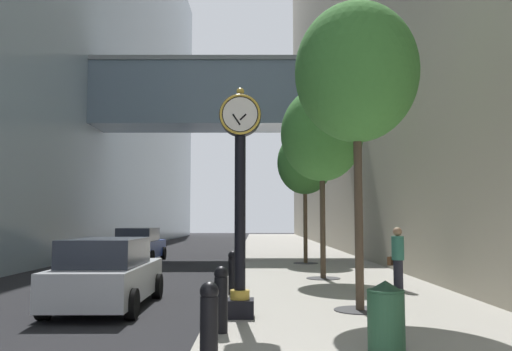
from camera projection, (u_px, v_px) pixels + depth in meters
The scene contains 14 objects.
ground_plane at pixel (240, 256), 30.89m from camera, with size 110.00×110.00×0.00m, color black.
sidewalk_right at pixel (291, 251), 33.88m from camera, with size 6.23×80.00×0.14m, color #9E998E.
building_block_left at pixel (51, 12), 35.17m from camera, with size 23.70×80.00×31.45m.
street_clock at pixel (241, 189), 10.66m from camera, with size 0.84×0.55×4.57m.
bollard_nearest at pixel (210, 324), 6.76m from camera, with size 0.24×0.24×1.12m.
bollard_second at pixel (222, 298), 9.07m from camera, with size 0.24×0.24×1.12m.
bollard_fourth at pixel (233, 272), 13.67m from camera, with size 0.24×0.24×1.12m.
street_tree_near at pixel (357, 73), 11.67m from camera, with size 2.69×2.69×6.67m.
street_tree_mid_near at pixel (322, 135), 17.81m from camera, with size 2.74×2.74×6.33m.
street_tree_mid_far at pixel (305, 163), 23.96m from camera, with size 2.48×2.48×5.91m.
trash_bin at pixel (387, 317), 7.48m from camera, with size 0.53×0.53×1.05m.
pedestrian_walking at pixel (398, 257), 14.70m from camera, with size 0.51×0.51×1.70m.
car_silver_near at pixel (108, 274), 12.44m from camera, with size 2.05×4.44×1.62m.
car_blue_mid at pixel (139, 245), 26.45m from camera, with size 2.12×4.48×1.66m.
Camera 1 is at (0.96, -4.17, 2.03)m, focal length 37.54 mm.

